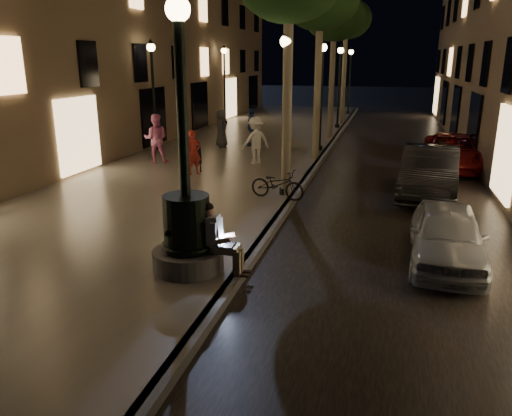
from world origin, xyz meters
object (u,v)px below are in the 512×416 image
(seated_man_laptop, at_px, (217,236))
(car_second, at_px, (429,172))
(stroller, at_px, (195,156))
(lamp_curb_b, at_px, (322,81))
(pedestrian_red, at_px, (194,152))
(pedestrian_blue, at_px, (251,127))
(tree_third, at_px, (334,18))
(lamp_curb_a, at_px, (286,93))
(lamp_left_b, at_px, (153,81))
(pedestrian_dark, at_px, (221,129))
(car_front, at_px, (447,235))
(tree_far, at_px, (347,20))
(tree_second, at_px, (321,0))
(lamp_left_c, at_px, (224,75))
(bicycle, at_px, (277,184))
(lamp_curb_d, at_px, (350,72))
(lamp_curb_c, at_px, (340,76))
(pedestrian_white, at_px, (255,141))
(fountain_lamppost, at_px, (187,220))
(pedestrian_pink, at_px, (156,138))
(car_third, at_px, (451,151))

(seated_man_laptop, height_order, car_second, seated_man_laptop)
(stroller, bearing_deg, lamp_curb_b, 33.42)
(pedestrian_red, bearing_deg, pedestrian_blue, 37.72)
(tree_third, bearing_deg, lamp_curb_a, -90.00)
(car_second, height_order, pedestrian_blue, pedestrian_blue)
(lamp_curb_a, distance_m, lamp_left_b, 9.30)
(tree_third, bearing_deg, pedestrian_dark, -136.37)
(stroller, bearing_deg, car_front, -59.69)
(tree_far, height_order, car_front, tree_far)
(tree_second, xyz_separation_m, car_second, (4.20, -4.34, -5.56))
(lamp_left_c, distance_m, pedestrian_blue, 8.85)
(tree_third, relative_size, tree_far, 0.96)
(lamp_curb_b, bearing_deg, car_front, -70.17)
(car_front, distance_m, car_second, 5.59)
(tree_second, height_order, lamp_left_b, tree_second)
(lamp_left_c, relative_size, stroller, 4.38)
(tree_second, height_order, tree_third, tree_second)
(seated_man_laptop, xyz_separation_m, stroller, (-3.78, 8.50, -0.18))
(lamp_curb_b, bearing_deg, tree_third, 90.00)
(pedestrian_blue, distance_m, bicycle, 9.40)
(lamp_curb_d, bearing_deg, car_front, -81.25)
(lamp_left_c, xyz_separation_m, car_front, (11.40, -19.93, -2.61))
(car_second, bearing_deg, seated_man_laptop, -114.08)
(tree_second, bearing_deg, car_front, -67.07)
(lamp_curb_c, height_order, pedestrian_white, lamp_curb_c)
(fountain_lamppost, height_order, pedestrian_dark, fountain_lamppost)
(car_second, height_order, pedestrian_pink, pedestrian_pink)
(pedestrian_white, bearing_deg, lamp_curb_c, -141.94)
(seated_man_laptop, relative_size, lamp_curb_a, 0.29)
(seated_man_laptop, bearing_deg, bicycle, 90.14)
(lamp_curb_d, height_order, lamp_left_c, same)
(pedestrian_red, relative_size, pedestrian_pink, 0.82)
(lamp_curb_c, xyz_separation_m, car_third, (5.45, -9.66, -2.57))
(tree_second, height_order, car_second, tree_second)
(lamp_curb_c, bearing_deg, pedestrian_blue, -113.14)
(pedestrian_pink, bearing_deg, pedestrian_blue, -137.21)
(tree_third, bearing_deg, stroller, -112.14)
(lamp_curb_d, bearing_deg, lamp_curb_c, -90.00)
(pedestrian_blue, relative_size, bicycle, 1.06)
(car_second, relative_size, car_third, 0.97)
(lamp_left_b, xyz_separation_m, car_front, (11.40, -9.93, -2.61))
(fountain_lamppost, distance_m, tree_second, 13.07)
(lamp_left_b, bearing_deg, lamp_left_c, 90.00)
(car_front, bearing_deg, pedestrian_white, 129.91)
(bicycle, bearing_deg, car_second, -51.89)
(stroller, xyz_separation_m, car_front, (8.16, -6.43, -0.12))
(fountain_lamppost, xyz_separation_m, tree_second, (0.80, 12.00, 5.12))
(lamp_curb_d, xyz_separation_m, car_front, (4.30, -27.93, -2.61))
(pedestrian_red, distance_m, pedestrian_pink, 2.75)
(lamp_left_b, relative_size, stroller, 4.38)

